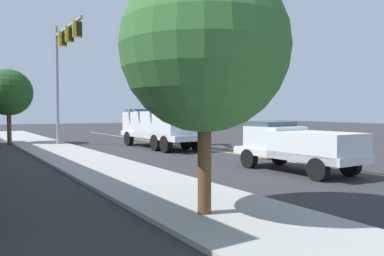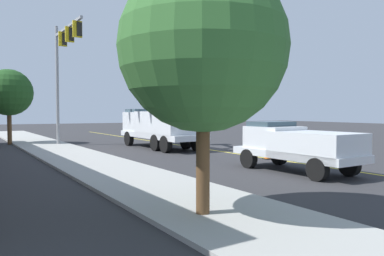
# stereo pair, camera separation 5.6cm
# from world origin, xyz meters

# --- Properties ---
(ground) EXTENTS (120.00, 120.00, 0.00)m
(ground) POSITION_xyz_m (0.00, 0.00, 0.00)
(ground) COLOR #2D2D30
(sidewalk_far_side) EXTENTS (60.09, 8.73, 0.12)m
(sidewalk_far_side) POSITION_xyz_m (-0.74, 8.59, 0.06)
(sidewalk_far_side) COLOR #9E9E99
(sidewalk_far_side) RESTS_ON ground
(lane_centre_stripe) EXTENTS (49.83, 4.44, 0.01)m
(lane_centre_stripe) POSITION_xyz_m (0.00, 0.00, 0.00)
(lane_centre_stripe) COLOR yellow
(lane_centre_stripe) RESTS_ON ground
(utility_bucket_truck) EXTENTS (8.38, 3.19, 6.95)m
(utility_bucket_truck) POSITION_xyz_m (2.07, 2.35, 1.61)
(utility_bucket_truck) COLOR silver
(utility_bucket_truck) RESTS_ON ground
(service_pickup_truck) EXTENTS (5.76, 2.57, 2.06)m
(service_pickup_truck) POSITION_xyz_m (-10.08, 1.30, 1.12)
(service_pickup_truck) COLOR silver
(service_pickup_truck) RESTS_ON ground
(passing_minivan) EXTENTS (4.95, 2.30, 1.69)m
(passing_minivan) POSITION_xyz_m (9.60, -1.71, 0.97)
(passing_minivan) COLOR tan
(passing_minivan) RESTS_ON ground
(traffic_cone_mid_front) EXTENTS (0.40, 0.40, 0.82)m
(traffic_cone_mid_front) POSITION_xyz_m (-6.27, -0.30, 0.40)
(traffic_cone_mid_front) COLOR black
(traffic_cone_mid_front) RESTS_ON ground
(traffic_cone_mid_rear) EXTENTS (0.40, 0.40, 0.81)m
(traffic_cone_mid_rear) POSITION_xyz_m (-0.12, 0.33, 0.40)
(traffic_cone_mid_rear) COLOR black
(traffic_cone_mid_rear) RESTS_ON ground
(traffic_cone_trailing) EXTENTS (0.40, 0.40, 0.80)m
(traffic_cone_trailing) POSITION_xyz_m (6.40, 0.57, 0.39)
(traffic_cone_trailing) COLOR black
(traffic_cone_trailing) RESTS_ON ground
(traffic_signal_mast) EXTENTS (6.45, 0.88, 8.76)m
(traffic_signal_mast) POSITION_xyz_m (5.33, 8.09, 6.21)
(traffic_signal_mast) COLOR gray
(traffic_signal_mast) RESTS_ON ground
(street_tree_left) EXTENTS (3.91, 3.91, 5.92)m
(street_tree_left) POSITION_xyz_m (-14.09, 8.02, 3.95)
(street_tree_left) COLOR brown
(street_tree_left) RESTS_ON ground
(street_tree_right) EXTENTS (3.53, 3.53, 5.73)m
(street_tree_right) POSITION_xyz_m (9.83, 11.44, 3.95)
(street_tree_right) COLOR brown
(street_tree_right) RESTS_ON ground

